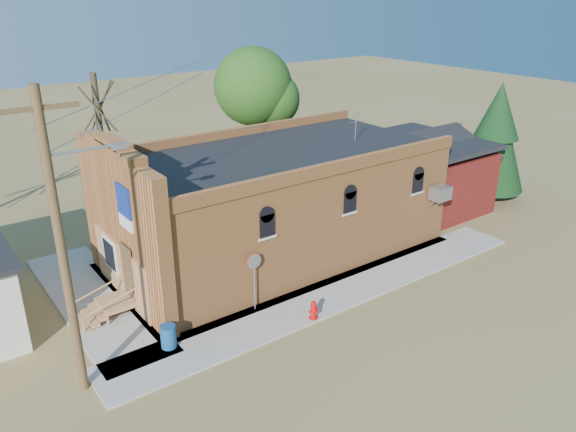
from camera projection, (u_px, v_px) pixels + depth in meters
ground at (321, 317)px, 20.42m from camera, size 120.00×120.00×0.00m
sidewalk_south at (336, 293)px, 21.90m from camera, size 19.00×2.20×0.08m
sidewalk_west at (94, 300)px, 21.42m from camera, size 2.60×10.00×0.08m
brick_bar at (272, 204)px, 24.53m from camera, size 16.40×7.97×6.30m
red_shed at (423, 166)px, 29.98m from camera, size 5.40×6.40×4.30m
utility_pole at (63, 243)px, 15.04m from camera, size 3.12×0.26×9.00m
tree_bare_near at (98, 106)px, 26.21m from camera, size 2.80×2.80×7.65m
tree_leafy at (253, 87)px, 31.53m from camera, size 4.40×4.40×8.15m
evergreen_tree at (496, 134)px, 30.51m from camera, size 3.60×3.60×6.50m
fire_hydrant at (314, 310)px, 20.05m from camera, size 0.41×0.39×0.71m
stop_sign at (254, 267)px, 20.14m from camera, size 0.62×0.08×2.28m
trash_barrel at (168, 336)px, 18.45m from camera, size 0.64×0.64×0.80m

